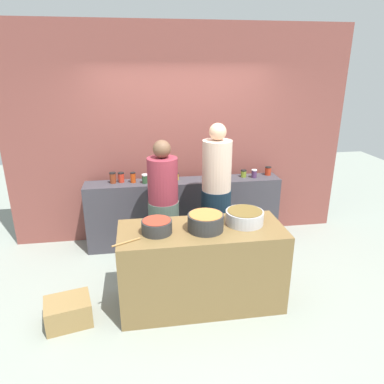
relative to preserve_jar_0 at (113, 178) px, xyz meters
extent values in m
plane|color=gray|center=(0.96, -1.13, -1.03)|extent=(12.00, 12.00, 0.00)
cube|color=brown|center=(0.96, 0.32, 0.47)|extent=(4.80, 0.12, 3.00)
cube|color=#39373E|center=(0.96, -0.03, -0.55)|extent=(2.70, 0.36, 0.95)
cube|color=brown|center=(0.96, -1.43, -0.58)|extent=(1.70, 0.70, 0.89)
cylinder|color=maroon|center=(0.00, 0.00, -0.01)|extent=(0.08, 0.08, 0.13)
cylinder|color=black|center=(0.00, 0.00, 0.07)|extent=(0.09, 0.09, 0.01)
cylinder|color=red|center=(0.11, 0.02, -0.01)|extent=(0.08, 0.08, 0.12)
cylinder|color=black|center=(0.11, 0.02, 0.06)|extent=(0.08, 0.08, 0.01)
cylinder|color=#B83D11|center=(0.27, -0.02, -0.01)|extent=(0.07, 0.07, 0.13)
cylinder|color=black|center=(0.27, -0.02, 0.06)|extent=(0.07, 0.07, 0.01)
cylinder|color=#2B4B2D|center=(0.43, -0.07, -0.02)|extent=(0.08, 0.08, 0.11)
cylinder|color=silver|center=(0.43, -0.07, 0.04)|extent=(0.08, 0.08, 0.02)
cylinder|color=#CB6109|center=(0.75, 0.02, -0.03)|extent=(0.07, 0.07, 0.10)
cylinder|color=#D6C666|center=(0.75, 0.02, 0.03)|extent=(0.07, 0.07, 0.01)
cylinder|color=gold|center=(0.85, 0.01, -0.03)|extent=(0.07, 0.07, 0.09)
cylinder|color=black|center=(0.85, 0.01, 0.02)|extent=(0.07, 0.07, 0.01)
cylinder|color=gold|center=(1.29, -0.01, -0.02)|extent=(0.07, 0.07, 0.10)
cylinder|color=black|center=(1.29, -0.01, 0.04)|extent=(0.08, 0.08, 0.02)
cylinder|color=gold|center=(1.45, 0.00, -0.02)|extent=(0.09, 0.09, 0.11)
cylinder|color=silver|center=(1.45, 0.00, 0.04)|extent=(0.09, 0.09, 0.01)
cylinder|color=olive|center=(1.82, 0.00, -0.03)|extent=(0.08, 0.08, 0.09)
cylinder|color=black|center=(1.82, 0.00, 0.02)|extent=(0.08, 0.08, 0.01)
cylinder|color=#4A2A52|center=(1.95, -0.05, -0.02)|extent=(0.07, 0.07, 0.10)
cylinder|color=silver|center=(1.95, -0.05, 0.03)|extent=(0.08, 0.08, 0.01)
cylinder|color=#A92D17|center=(2.19, 0.04, -0.02)|extent=(0.09, 0.09, 0.11)
cylinder|color=black|center=(2.19, 0.04, 0.04)|extent=(0.09, 0.09, 0.01)
cylinder|color=#2D2D2D|center=(0.50, -1.46, -0.08)|extent=(0.30, 0.30, 0.13)
cylinder|color=maroon|center=(0.50, -1.46, -0.01)|extent=(0.28, 0.28, 0.00)
cylinder|color=#2D2D2D|center=(0.99, -1.47, -0.06)|extent=(0.36, 0.36, 0.17)
cylinder|color=#BB6E34|center=(0.99, -1.47, 0.03)|extent=(0.33, 0.33, 0.00)
cylinder|color=#B7B7BC|center=(1.42, -1.38, -0.07)|extent=(0.40, 0.40, 0.14)
cylinder|color=brown|center=(1.42, -1.38, 0.00)|extent=(0.37, 0.37, 0.00)
cylinder|color=#9E703D|center=(0.20, -1.63, -0.13)|extent=(0.27, 0.15, 0.02)
cylinder|color=#495C51|center=(0.63, -0.62, -0.58)|extent=(0.38, 0.38, 0.89)
cylinder|color=maroon|center=(0.63, -0.62, 0.13)|extent=(0.36, 0.36, 0.54)
sphere|color=brown|center=(0.63, -0.62, 0.51)|extent=(0.21, 0.21, 0.21)
cylinder|color=#112230|center=(1.28, -0.62, -0.52)|extent=(0.37, 0.37, 1.00)
cylinder|color=#CDAF99|center=(1.28, -0.62, 0.28)|extent=(0.36, 0.36, 0.62)
sphere|color=#D8A884|center=(1.28, -0.62, 0.69)|extent=(0.21, 0.21, 0.21)
cube|color=olive|center=(-0.42, -1.56, -0.90)|extent=(0.51, 0.44, 0.26)
camera|label=1|loc=(0.36, -4.65, 1.44)|focal=33.19mm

